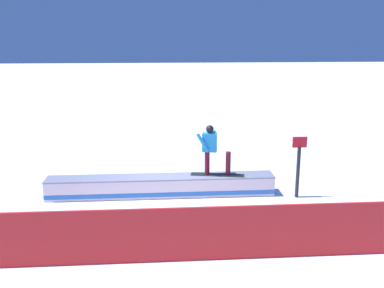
{
  "coord_description": "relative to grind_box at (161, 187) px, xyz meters",
  "views": [
    {
      "loc": [
        0.01,
        11.7,
        4.45
      ],
      "look_at": [
        -0.8,
        1.0,
        1.75
      ],
      "focal_mm": 40.82,
      "sensor_mm": 36.0,
      "label": 1
    }
  ],
  "objects": [
    {
      "name": "ground_plane",
      "position": [
        0.0,
        0.0,
        -0.26
      ],
      "size": [
        120.0,
        120.0,
        0.0
      ],
      "primitive_type": "plane",
      "color": "white"
    },
    {
      "name": "snowboarder",
      "position": [
        -1.44,
        -0.03,
        1.1
      ],
      "size": [
        1.53,
        0.56,
        1.44
      ],
      "color": "black",
      "rests_on": "grind_box"
    },
    {
      "name": "safety_fence",
      "position": [
        0.0,
        3.72,
        0.31
      ],
      "size": [
        9.76,
        0.08,
        1.15
      ],
      "primitive_type": "cube",
      "rotation": [
        0.0,
        0.0,
        0.0
      ],
      "color": "red",
      "rests_on": "ground_plane"
    },
    {
      "name": "grind_box",
      "position": [
        0.0,
        0.0,
        0.0
      ],
      "size": [
        6.4,
        0.67,
        0.57
      ],
      "color": "white",
      "rests_on": "ground_plane"
    },
    {
      "name": "trail_marker",
      "position": [
        -3.8,
        0.4,
        0.68
      ],
      "size": [
        0.4,
        0.1,
        1.75
      ],
      "color": "#262628",
      "rests_on": "ground_plane"
    }
  ]
}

